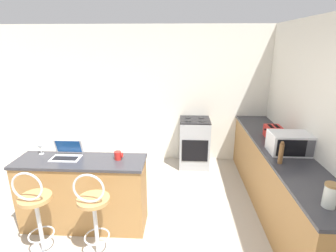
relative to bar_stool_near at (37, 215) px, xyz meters
name	(u,v)px	position (x,y,z in m)	size (l,w,h in m)	color
wall_back	(150,95)	(0.91, 2.69, 0.79)	(12.00, 0.06, 2.60)	silver
breakfast_bar	(84,193)	(0.31, 0.52, -0.04)	(1.58, 0.49, 0.92)	#9E703D
counter_right	(277,178)	(2.88, 1.04, -0.04)	(0.59, 3.27, 0.92)	#9E703D
bar_stool_near	(37,215)	(0.00, 0.00, 0.00)	(0.40, 0.40, 1.06)	silver
bar_stool_far	(94,217)	(0.63, 0.00, 0.00)	(0.40, 0.40, 1.06)	silver
laptop	(67,153)	(0.13, 0.60, 0.47)	(0.35, 0.25, 0.21)	silver
microwave	(290,143)	(2.92, 0.88, 0.55)	(0.50, 0.35, 0.26)	silver
toaster	(273,132)	(2.90, 1.46, 0.51)	(0.24, 0.25, 0.18)	red
stove_range	(194,143)	(1.78, 2.36, -0.04)	(0.55, 0.57, 0.93)	#9EA3A8
wine_glass_tall	(40,145)	(-0.24, 0.67, 0.53)	(0.07, 0.07, 0.16)	silver
mug_red	(118,155)	(0.78, 0.56, 0.47)	(0.10, 0.08, 0.10)	red
storage_jar	(330,195)	(2.81, -0.29, 0.53)	(0.12, 0.12, 0.22)	silver
pepper_mill	(281,153)	(2.69, 0.56, 0.55)	(0.05, 0.05, 0.28)	brown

